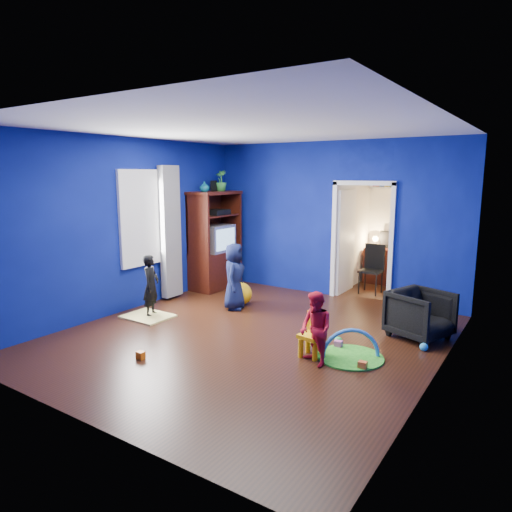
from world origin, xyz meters
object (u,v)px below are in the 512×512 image
Objects in this scene: kid_chair at (312,338)px; vase at (204,187)px; child_black at (151,286)px; child_navy at (234,276)px; tv_armoire at (215,240)px; crt_tv at (217,238)px; play_mat at (350,357)px; study_desk at (386,266)px; armchair at (420,314)px; hopper_ball at (240,294)px; folding_chair at (371,270)px; toddler_red at (316,329)px.

vase is at bearing 161.64° from kid_chair.
kid_chair is at bearing -114.76° from child_black.
child_navy is at bearing -30.57° from vase.
crt_tv is (0.04, 0.00, 0.04)m from tv_armoire.
tv_armoire is at bearing 152.28° from play_mat.
study_desk is at bearing 38.63° from tv_armoire.
armchair is 1.83× the size of hopper_ball.
child_black is at bearing 129.46° from armchair.
armchair is at bearing -64.30° from study_desk.
child_navy is 2.78× the size of hopper_ball.
tv_armoire is at bearing -14.41° from child_black.
study_desk is at bearing 101.97° from play_mat.
hopper_ball is 0.82× the size of kid_chair.
tv_armoire is at bearing 157.83° from kid_chair.
child_navy reaches higher than folding_chair.
armchair is 4.32m from crt_tv.
folding_chair is (2.78, 1.29, -0.56)m from crt_tv.
child_navy is at bearing -78.69° from hopper_ball.
kid_chair is (2.05, -1.15, -0.32)m from child_navy.
armchair is 0.38× the size of tv_armoire.
child_black reaches higher than study_desk.
hopper_ball is 0.49× the size of play_mat.
toddler_red is (-0.83, -1.65, 0.11)m from armchair.
hopper_ball is at bearing 111.27° from armchair.
toddler_red is at bearing -31.21° from vase.
hopper_ball is 2.65m from folding_chair.
folding_chair is at bearing -56.72° from child_navy.
study_desk is at bearing 107.24° from kid_chair.
vase is 4.54m from play_mat.
vase is 0.21× the size of folding_chair.
play_mat is (3.70, -1.95, -0.97)m from tv_armoire.
hopper_ball is 3.44m from study_desk.
child_navy is 5.79× the size of vase.
vase reaches higher than child_navy.
child_black is 2.16m from crt_tv.
armchair is 0.86× the size of study_desk.
kid_chair is at bearing -29.79° from vase.
armchair is 2.47m from folding_chair.
crt_tv reaches higher than armchair.
tv_armoire reaches higher than kid_chair.
crt_tv is 3.63m from study_desk.
vase is 0.28× the size of crt_tv.
tv_armoire is 1.60m from hopper_ball.
tv_armoire is at bearing 100.73° from armchair.
vase reaches higher than kid_chair.
toddler_red is at bearing -82.60° from study_desk.
child_navy is 2.37m from kid_chair.
hopper_ball is 0.47× the size of study_desk.
toddler_red is at bearing -80.69° from folding_chair.
toddler_red is at bearing -118.36° from child_black.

